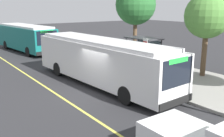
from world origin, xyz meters
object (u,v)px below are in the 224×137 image
transit_bus_second (26,37)px  route_sign_post (145,53)px  waiting_bench (144,63)px  pedestrian_commuter (129,56)px  transit_bus_main (100,60)px

transit_bus_second → route_sign_post: same height
waiting_bench → route_sign_post: bearing=-41.1°
transit_bus_second → pedestrian_commuter: bearing=15.7°
transit_bus_main → transit_bus_second: same height
transit_bus_main → route_sign_post: size_ratio=4.39×
waiting_bench → pedestrian_commuter: size_ratio=0.95×
transit_bus_main → waiting_bench: bearing=102.4°
route_sign_post → waiting_bench: bearing=138.9°
pedestrian_commuter → transit_bus_main: bearing=-64.7°
route_sign_post → transit_bus_second: bearing=-170.7°
transit_bus_second → transit_bus_main: bearing=-0.4°
route_sign_post → pedestrian_commuter: 3.32m
transit_bus_second → pedestrian_commuter: (13.59, 3.81, -0.50)m
transit_bus_main → transit_bus_second: size_ratio=1.19×
transit_bus_second → waiting_bench: size_ratio=6.47×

